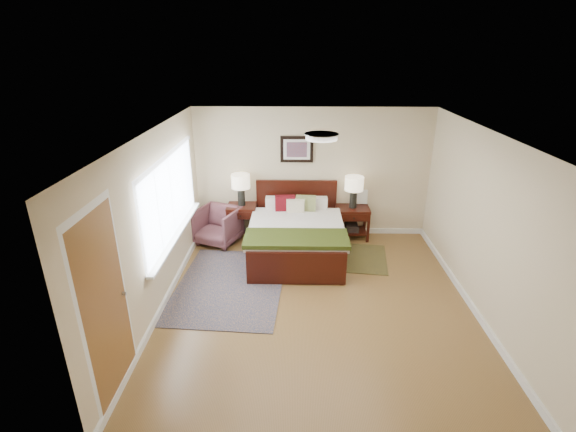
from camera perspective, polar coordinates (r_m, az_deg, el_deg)
The scene contains 18 objects.
floor at distance 6.33m, azimuth 3.92°, elevation -11.63°, with size 5.00×5.00×0.00m, color brown.
back_wall at distance 8.08m, azimuth 3.35°, elevation 5.88°, with size 4.50×0.04×2.50m, color #C3AF8D.
front_wall at distance 3.58m, azimuth 6.34°, elevation -17.31°, with size 4.50×0.04×2.50m, color #C3AF8D.
left_wall at distance 6.03m, azimuth -17.62°, elevation -0.98°, with size 0.04×5.00×2.50m, color #C3AF8D.
right_wall at distance 6.27m, azimuth 25.23°, elevation -1.23°, with size 0.04×5.00×2.50m, color #C3AF8D.
ceiling at distance 5.36m, azimuth 4.62°, elevation 11.17°, with size 4.50×5.00×0.02m, color white.
window at distance 6.59m, azimuth -15.49°, elevation 2.42°, with size 0.11×2.72×1.32m.
door at distance 4.68m, azimuth -23.64°, elevation -11.49°, with size 0.06×1.00×2.18m.
ceil_fixture at distance 5.36m, azimuth 4.61°, elevation 10.80°, with size 0.44×0.44×0.08m.
bed at distance 7.39m, azimuth 1.14°, elevation -1.84°, with size 1.69×2.04×1.10m.
wall_art at distance 7.93m, azimuth 1.21°, elevation 9.10°, with size 0.62×0.05×0.50m.
nightstand_left at distance 8.13m, azimuth -6.33°, elevation 0.59°, with size 0.56×0.50×0.67m.
nightstand_right at distance 8.21m, azimuth 8.75°, elevation -0.48°, with size 0.64×0.48×0.63m.
lamp_left at distance 7.97m, azimuth -6.47°, elevation 4.39°, with size 0.35×0.35×0.61m.
lamp_right at distance 7.99m, azimuth 9.02°, elevation 4.06°, with size 0.35×0.35×0.61m.
armchair at distance 8.05m, azimuth -9.58°, elevation -1.31°, with size 0.74×0.77×0.70m, color brown.
rug_persian at distance 6.77m, azimuth -7.90°, elevation -9.29°, with size 1.64×2.32×0.01m, color #0D1E42.
rug_navy at distance 7.60m, azimuth 10.48°, elevation -5.71°, with size 0.75×1.12×0.01m, color black.
Camera 1 is at (-0.33, -5.25, 3.52)m, focal length 26.00 mm.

